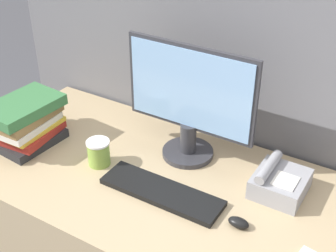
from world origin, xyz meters
TOP-DOWN VIEW (x-y plane):
  - cubicle_panel_rear at (0.00, 0.80)m, footprint 1.99×0.04m
  - desk at (0.00, 0.38)m, footprint 1.59×0.76m
  - monitor at (-0.00, 0.57)m, footprint 0.51×0.20m
  - keyboard at (0.04, 0.31)m, footprint 0.44×0.13m
  - mouse at (0.33, 0.31)m, footprint 0.07×0.04m
  - coffee_cup at (-0.26, 0.34)m, footprint 0.09×0.09m
  - book_stack at (-0.60, 0.31)m, footprint 0.25×0.30m
  - desk_telephone at (0.38, 0.54)m, footprint 0.17×0.19m

SIDE VIEW (x-z plane):
  - desk at x=0.00m, z-range 0.00..0.75m
  - cubicle_panel_rear at x=0.00m, z-range 0.00..1.42m
  - keyboard at x=0.04m, z-range 0.75..0.77m
  - mouse at x=0.33m, z-range 0.75..0.78m
  - desk_telephone at x=0.38m, z-range 0.73..0.84m
  - coffee_cup at x=-0.26m, z-range 0.75..0.85m
  - book_stack at x=-0.60m, z-range 0.75..0.93m
  - monitor at x=0.00m, z-range 0.75..1.20m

